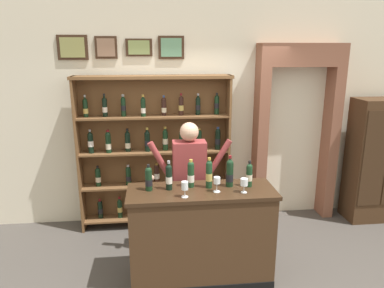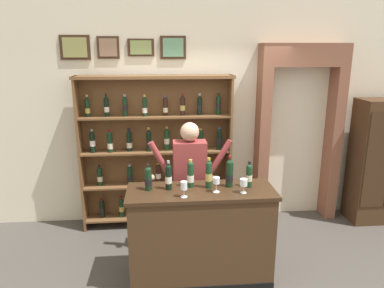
{
  "view_description": "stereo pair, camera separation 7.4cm",
  "coord_description": "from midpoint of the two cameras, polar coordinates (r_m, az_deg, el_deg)",
  "views": [
    {
      "loc": [
        -0.56,
        -3.49,
        2.48
      ],
      "look_at": [
        -0.15,
        0.26,
        1.48
      ],
      "focal_mm": 33.87,
      "sensor_mm": 36.0,
      "label": 1
    },
    {
      "loc": [
        -0.48,
        -3.5,
        2.48
      ],
      "look_at": [
        -0.15,
        0.26,
        1.48
      ],
      "focal_mm": 33.87,
      "sensor_mm": 36.0,
      "label": 2
    }
  ],
  "objects": [
    {
      "name": "wine_shelf",
      "position": [
        5.02,
        -5.22,
        -0.72
      ],
      "size": [
        2.1,
        0.29,
        2.13
      ],
      "color": "brown",
      "rests_on": "ground"
    },
    {
      "name": "wine_glass_left",
      "position": [
        3.73,
        8.71,
        -6.13
      ],
      "size": [
        0.08,
        0.08,
        0.15
      ],
      "color": "silver",
      "rests_on": "tasting_counter"
    },
    {
      "name": "tasting_bottle_brunello",
      "position": [
        3.89,
        9.52,
        -4.84
      ],
      "size": [
        0.07,
        0.07,
        0.29
      ],
      "color": "#19381E",
      "rests_on": "tasting_counter"
    },
    {
      "name": "tasting_bottle_chianti",
      "position": [
        3.83,
        0.32,
        -4.74
      ],
      "size": [
        0.07,
        0.07,
        0.3
      ],
      "color": "#19381E",
      "rests_on": "tasting_counter"
    },
    {
      "name": "wine_glass_spare",
      "position": [
        3.72,
        4.43,
        -5.89
      ],
      "size": [
        0.07,
        0.07,
        0.16
      ],
      "color": "silver",
      "rests_on": "tasting_counter"
    },
    {
      "name": "back_wall",
      "position": [
        5.23,
        0.67,
        4.77
      ],
      "size": [
        12.0,
        0.19,
        3.11
      ],
      "color": "beige",
      "rests_on": "ground"
    },
    {
      "name": "tasting_bottle_bianco",
      "position": [
        3.81,
        3.21,
        -4.71
      ],
      "size": [
        0.07,
        0.07,
        0.33
      ],
      "color": "#19381E",
      "rests_on": "tasting_counter"
    },
    {
      "name": "side_cabinet",
      "position": [
        5.87,
        27.73,
        -2.45
      ],
      "size": [
        0.75,
        0.46,
        1.8
      ],
      "color": "#422B19",
      "rests_on": "ground"
    },
    {
      "name": "tasting_counter",
      "position": [
        4.03,
        1.92,
        -14.15
      ],
      "size": [
        1.55,
        0.57,
        1.05
      ],
      "color": "#422B19",
      "rests_on": "ground"
    },
    {
      "name": "tasting_bottle_rosso",
      "position": [
        3.86,
        6.47,
        -4.58
      ],
      "size": [
        0.08,
        0.08,
        0.34
      ],
      "color": "black",
      "rests_on": "tasting_counter"
    },
    {
      "name": "tasting_bottle_grappa",
      "position": [
        3.77,
        -3.15,
        -5.14
      ],
      "size": [
        0.07,
        0.07,
        0.31
      ],
      "color": "black",
      "rests_on": "tasting_counter"
    },
    {
      "name": "shopkeeper",
      "position": [
        4.28,
        0.15,
        -4.92
      ],
      "size": [
        1.01,
        0.22,
        1.66
      ],
      "color": "#2D3347",
      "rests_on": "ground"
    },
    {
      "name": "tasting_bottle_vin_santo",
      "position": [
        3.78,
        -6.33,
        -5.39
      ],
      "size": [
        0.07,
        0.07,
        0.28
      ],
      "color": "black",
      "rests_on": "tasting_counter"
    },
    {
      "name": "archway_doorway",
      "position": [
        5.48,
        16.52,
        3.32
      ],
      "size": [
        1.21,
        0.45,
        2.54
      ],
      "color": "brown",
      "rests_on": "ground"
    },
    {
      "name": "wine_glass_right",
      "position": [
        3.59,
        -0.68,
        -6.68
      ],
      "size": [
        0.07,
        0.07,
        0.16
      ],
      "color": "silver",
      "rests_on": "tasting_counter"
    },
    {
      "name": "ground_plane",
      "position": [
        4.32,
        2.93,
        -20.28
      ],
      "size": [
        14.0,
        14.0,
        0.02
      ],
      "primitive_type": "cube",
      "color": "#47423D"
    }
  ]
}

